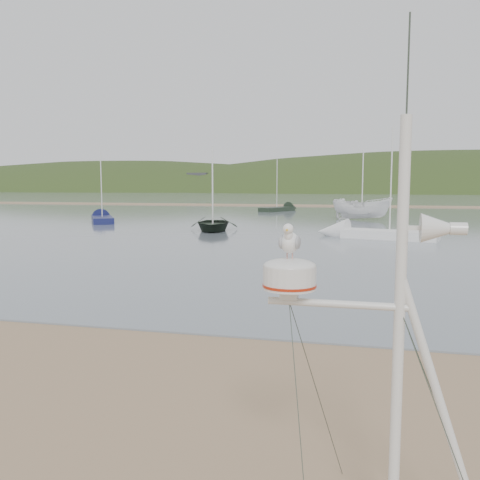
% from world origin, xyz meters
% --- Properties ---
extents(ground, '(560.00, 560.00, 0.00)m').
position_xyz_m(ground, '(0.00, 0.00, 0.00)').
color(ground, '#85684C').
rests_on(ground, ground).
extents(water, '(560.00, 256.00, 0.04)m').
position_xyz_m(water, '(0.00, 132.00, 0.02)').
color(water, slate).
rests_on(water, ground).
extents(sandbar, '(560.00, 7.00, 0.07)m').
position_xyz_m(sandbar, '(0.00, 70.00, 0.07)').
color(sandbar, '#85684C').
rests_on(sandbar, water).
extents(hill_ridge, '(620.00, 180.00, 80.00)m').
position_xyz_m(hill_ridge, '(18.52, 235.00, -19.70)').
color(hill_ridge, '#233315').
rests_on(hill_ridge, ground).
extents(far_cottages, '(294.40, 6.30, 8.00)m').
position_xyz_m(far_cottages, '(3.00, 196.00, 4.00)').
color(far_cottages, beige).
rests_on(far_cottages, ground).
extents(mast_rig, '(2.05, 2.19, 4.63)m').
position_xyz_m(mast_rig, '(4.68, -1.72, 1.12)').
color(mast_rig, silver).
rests_on(mast_rig, ground).
extents(boat_dark, '(3.47, 1.69, 4.67)m').
position_xyz_m(boat_dark, '(-5.63, 27.42, 2.38)').
color(boat_dark, black).
rests_on(boat_dark, water).
extents(boat_white, '(2.40, 2.36, 5.36)m').
position_xyz_m(boat_white, '(4.37, 41.02, 2.72)').
color(boat_white, white).
rests_on(boat_white, water).
extents(sailboat_dark_mid, '(4.54, 6.81, 6.76)m').
position_xyz_m(sailboat_dark_mid, '(-4.73, 55.35, 0.30)').
color(sailboat_dark_mid, black).
rests_on(sailboat_dark_mid, ground).
extents(sailboat_white_near, '(7.39, 3.58, 7.13)m').
position_xyz_m(sailboat_white_near, '(4.15, 25.32, 0.30)').
color(sailboat_white_near, white).
rests_on(sailboat_white_near, ground).
extents(sailboat_blue_near, '(4.84, 6.50, 6.60)m').
position_xyz_m(sailboat_blue_near, '(-17.75, 34.03, 0.30)').
color(sailboat_blue_near, '#141948').
rests_on(sailboat_blue_near, ground).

